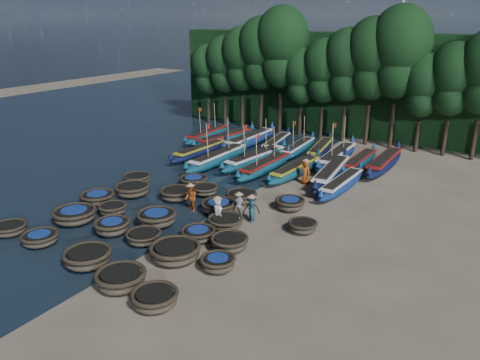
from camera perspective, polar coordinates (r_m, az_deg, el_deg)
The scene contains 62 objects.
ground at distance 29.77m, azimuth -1.83°, elevation -3.45°, with size 120.00×120.00×0.00m, color gray.
foliage_wall at distance 49.06m, azimuth 14.12°, elevation 11.18°, with size 40.00×3.00×10.00m, color black.
coracle_0 at distance 29.16m, azimuth -26.26°, elevation -5.32°, with size 2.07×2.07×0.63m.
coracle_1 at distance 27.25m, azimuth -23.21°, elevation -6.54°, with size 2.17×2.17×0.65m.
coracle_2 at distance 24.21m, azimuth -18.10°, elevation -8.93°, with size 2.38×2.38×0.83m.
coracle_3 at distance 21.98m, azimuth -14.32°, elevation -11.57°, with size 2.42×2.42×0.84m.
coracle_4 at distance 20.45m, azimuth -10.35°, elevation -13.99°, with size 2.17×2.17×0.73m.
coracle_5 at distance 29.26m, azimuth -19.53°, elevation -4.03°, with size 2.55×2.55×0.84m.
coracle_6 at distance 27.16m, azimuth -15.31°, elevation -5.46°, with size 2.31×2.31×0.79m.
coracle_7 at distance 25.76m, azimuth -11.65°, elevation -6.78°, with size 2.28×2.28×0.65m.
coracle_8 at distance 23.72m, azimuth -7.91°, elevation -8.65°, with size 3.16×3.16×0.84m.
coracle_9 at distance 22.73m, azimuth -2.71°, elevation -10.03°, with size 1.80×1.80×0.70m.
coracle_10 at distance 31.63m, azimuth -16.98°, elevation -2.08°, with size 2.23×2.23×0.75m.
coracle_11 at distance 29.65m, azimuth -15.26°, elevation -3.43°, with size 1.96×1.96×0.70m.
coracle_12 at distance 27.63m, azimuth -10.13°, elevation -4.55°, with size 2.63×2.63×0.84m.
coracle_13 at distance 25.60m, azimuth -5.13°, elevation -6.55°, with size 1.93×1.93×0.68m.
coracle_14 at distance 24.49m, azimuth -1.29°, elevation -7.62°, with size 2.24×2.24×0.77m.
coracle_15 at distance 32.45m, azimuth -13.01°, elevation -1.13°, with size 2.85×2.85×0.79m.
coracle_16 at distance 31.19m, azimuth -7.83°, elevation -1.66°, with size 2.36×2.36×0.78m.
coracle_17 at distance 28.99m, azimuth -2.61°, elevation -3.21°, with size 2.35×2.35×0.73m.
coracle_18 at distance 26.95m, azimuth -1.79°, elevation -5.11°, with size 2.43×2.43×0.67m.
coracle_19 at distance 26.64m, azimuth 7.65°, elevation -5.58°, with size 1.82×1.82×0.67m.
coracle_20 at distance 34.73m, azimuth -12.43°, elevation 0.19°, with size 2.39×2.39×0.69m.
coracle_21 at distance 33.57m, azimuth -5.69°, elevation -0.10°, with size 2.06×2.06×0.70m.
coracle_22 at distance 31.83m, azimuth -4.30°, elevation -1.21°, with size 1.79×1.79×0.66m.
coracle_23 at distance 30.60m, azimuth 0.20°, elevation -2.00°, with size 2.23×2.23×0.68m.
coracle_24 at distance 29.54m, azimuth 6.11°, elevation -2.85°, with size 2.14×2.14×0.73m.
long_boat_2 at distance 40.49m, azimuth -4.84°, elevation 3.54°, with size 1.64×7.83×1.38m.
long_boat_3 at distance 38.20m, azimuth -2.64°, elevation 2.72°, with size 1.55×8.82×3.75m.
long_boat_4 at distance 37.98m, azimuth 1.90°, elevation 2.62°, with size 2.49×8.64×3.69m.
long_boat_5 at distance 36.25m, azimuth 3.08°, elevation 1.70°, with size 1.52×8.08×3.43m.
long_boat_6 at distance 35.68m, azimuth 6.80°, elevation 1.27°, with size 1.83×7.86×1.38m.
long_boat_7 at distance 35.06m, azimuth 11.07°, elevation 0.83°, with size 2.70×8.93×1.58m.
long_boat_8 at distance 33.26m, azimuth 12.31°, elevation -0.47°, with size 1.45×7.52×1.32m.
long_boat_9 at distance 46.08m, azimuth -3.93°, elevation 5.56°, with size 2.00×8.14×3.47m.
long_boat_10 at distance 44.27m, azimuth -1.85°, elevation 5.06°, with size 2.60×8.58×1.52m.
long_boat_11 at distance 43.77m, azimuth 1.20°, elevation 4.92°, with size 1.61×8.94×1.57m.
long_boat_12 at distance 43.30m, azimuth 4.48°, elevation 4.56°, with size 2.46×7.24×1.29m.
long_boat_13 at distance 41.50m, azimuth 7.06°, elevation 3.84°, with size 1.81×7.62×3.24m.
long_boat_14 at distance 41.56m, azimuth 9.81°, elevation 3.73°, with size 2.59×7.60×1.36m.
long_boat_15 at distance 39.25m, azimuth 11.69°, elevation 2.80°, with size 1.93×8.89×3.78m.
long_boat_16 at distance 38.66m, azimuth 14.36°, elevation 2.19°, with size 1.36×7.56×1.33m.
long_boat_17 at distance 38.73m, azimuth 17.20°, elevation 2.06°, with size 1.63×8.67×1.53m.
fisherman_0 at distance 27.21m, azimuth -2.75°, elevation -3.69°, with size 0.98×0.90×1.88m.
fisherman_1 at distance 27.38m, azimuth 1.40°, elevation -3.42°, with size 0.72×0.72×1.89m.
fisherman_2 at distance 29.17m, azimuth -6.03°, elevation -2.09°, with size 1.07×1.00×1.96m.
fisherman_3 at distance 27.59m, azimuth 1.42°, elevation -3.45°, with size 1.19×0.95×1.82m.
fisherman_4 at distance 28.06m, azimuth -0.12°, elevation -3.01°, with size 0.94×0.52×1.78m.
fisherman_5 at distance 38.64m, azimuth 4.45°, elevation 3.18°, with size 1.18×1.38×1.70m.
fisherman_6 at distance 34.03m, azimuth 8.00°, elevation 1.07°, with size 1.03×0.84×2.01m.
tree_0 at distance 53.30m, azimuth -4.00°, elevation 13.37°, with size 3.68×3.68×8.68m.
tree_1 at distance 51.90m, azimuth -1.91°, elevation 13.99°, with size 4.09×4.09×9.65m.
tree_2 at distance 50.57m, azimuth 0.30°, elevation 14.63°, with size 4.51×4.51×10.63m.
tree_3 at distance 49.33m, azimuth 2.64°, elevation 15.27°, with size 4.92×4.92×11.60m.
tree_4 at distance 48.17m, azimuth 5.11°, elevation 15.92°, with size 5.34×5.34×12.58m.
tree_5 at distance 47.39m, azimuth 7.53°, elevation 12.50°, with size 3.68×3.68×8.68m.
tree_6 at distance 46.39m, azimuth 10.19°, elevation 13.06°, with size 4.09×4.09×9.65m.
tree_7 at distance 45.49m, azimuth 12.99°, elevation 13.61°, with size 4.51×4.51×10.63m.
tree_8 at distance 44.69m, azimuth 15.89°, elevation 14.15°, with size 4.92×4.92×11.60m.
tree_9 at distance 44.02m, azimuth 18.92°, elevation 14.67°, with size 5.34×5.34×12.58m.
tree_10 at distance 43.77m, azimuth 21.47°, elevation 10.78°, with size 3.68×3.68×8.68m.
tree_11 at distance 43.30m, azimuth 24.59°, elevation 11.20°, with size 4.09×4.09×9.65m.
Camera 1 is at (15.60, -22.55, 11.59)m, focal length 35.00 mm.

